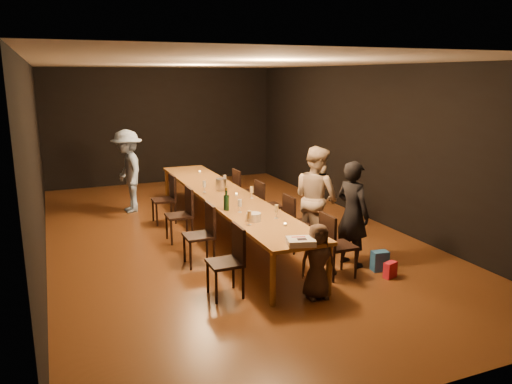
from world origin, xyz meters
name	(u,v)px	position (x,y,z in m)	size (l,w,h in m)	color
ground	(226,235)	(0.00, 0.00, 0.00)	(10.00, 10.00, 0.00)	#422610
room_shell	(224,119)	(0.00, 0.00, 2.08)	(6.04, 10.04, 3.02)	black
table	(225,197)	(0.00, 0.00, 0.70)	(0.90, 6.00, 0.75)	brown
chair_right_0	(339,245)	(0.85, -2.40, 0.47)	(0.42, 0.42, 0.93)	black
chair_right_1	(299,222)	(0.85, -1.20, 0.47)	(0.42, 0.42, 0.93)	black
chair_right_2	(269,205)	(0.85, 0.00, 0.47)	(0.42, 0.42, 0.93)	black
chair_right_3	(245,192)	(0.85, 1.20, 0.47)	(0.42, 0.42, 0.93)	black
chair_left_0	(225,262)	(-0.85, -2.40, 0.47)	(0.42, 0.42, 0.93)	black
chair_left_1	(199,235)	(-0.85, -1.20, 0.47)	(0.42, 0.42, 0.93)	black
chair_left_2	(179,215)	(-0.85, 0.00, 0.47)	(0.42, 0.42, 0.93)	black
chair_left_3	(164,199)	(-0.85, 1.20, 0.47)	(0.42, 0.42, 0.93)	black
woman_birthday	(353,214)	(1.27, -2.09, 0.80)	(0.58, 0.38, 1.59)	black
woman_tan	(316,198)	(1.15, -1.20, 0.85)	(0.83, 0.64, 1.70)	#C6AD95
man_blue	(128,171)	(-1.34, 2.28, 0.86)	(1.11, 0.64, 1.72)	#7C96C0
child	(318,261)	(0.22, -2.91, 0.49)	(0.48, 0.31, 0.99)	#423025
gift_bag_red	(390,270)	(1.50, -2.74, 0.12)	(0.20, 0.11, 0.23)	red
gift_bag_blue	(380,261)	(1.53, -2.46, 0.15)	(0.24, 0.16, 0.30)	#2760AB
birthday_cake	(301,242)	(-0.02, -2.90, 0.79)	(0.40, 0.36, 0.08)	white
plate_stack	(254,217)	(-0.17, -1.72, 0.81)	(0.21, 0.21, 0.12)	white
champagne_bottle	(226,199)	(-0.34, -1.01, 0.93)	(0.09, 0.09, 0.36)	black
ice_bucket	(221,184)	(0.05, 0.37, 0.86)	(0.19, 0.19, 0.21)	silver
wineglass_0	(249,218)	(-0.30, -1.88, 0.85)	(0.06, 0.06, 0.21)	beige
wineglass_1	(276,212)	(0.19, -1.73, 0.85)	(0.06, 0.06, 0.21)	beige
wineglass_2	(240,206)	(-0.19, -1.21, 0.85)	(0.06, 0.06, 0.21)	silver
wineglass_3	(252,192)	(0.32, -0.45, 0.85)	(0.06, 0.06, 0.21)	beige
wineglass_4	(204,187)	(-0.29, 0.30, 0.85)	(0.06, 0.06, 0.21)	silver
wineglass_5	(225,180)	(0.22, 0.67, 0.85)	(0.06, 0.06, 0.21)	silver
tealight_near	(285,225)	(0.15, -2.10, 0.77)	(0.05, 0.05, 0.03)	#B2B7B2
tealight_mid	(236,195)	(0.15, -0.15, 0.77)	(0.05, 0.05, 0.03)	#B2B7B2
tealight_far	(200,172)	(0.15, 2.10, 0.77)	(0.05, 0.05, 0.03)	#B2B7B2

